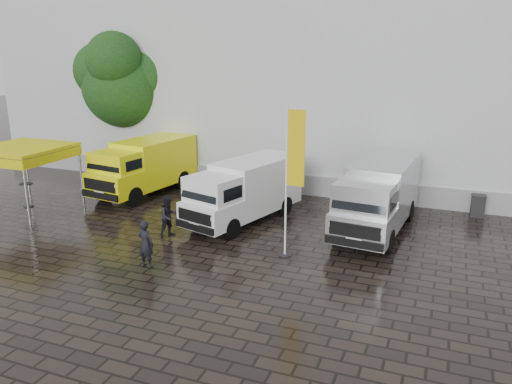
% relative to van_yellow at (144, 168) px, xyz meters
% --- Properties ---
extents(ground, '(120.00, 120.00, 0.00)m').
position_rel_van_yellow_xyz_m(ground, '(8.39, -5.14, -1.34)').
color(ground, black).
rests_on(ground, ground).
extents(exhibition_hall, '(44.00, 16.00, 12.00)m').
position_rel_van_yellow_xyz_m(exhibition_hall, '(10.39, 10.86, 4.66)').
color(exhibition_hall, silver).
rests_on(exhibition_hall, ground).
extents(hall_plinth, '(44.00, 0.15, 1.00)m').
position_rel_van_yellow_xyz_m(hall_plinth, '(10.39, 2.81, -0.84)').
color(hall_plinth, gray).
rests_on(hall_plinth, ground).
extents(van_yellow, '(3.07, 6.07, 2.68)m').
position_rel_van_yellow_xyz_m(van_yellow, '(0.00, 0.00, 0.00)').
color(van_yellow, '#FBFF0D').
rests_on(van_yellow, ground).
extents(van_white, '(3.52, 6.19, 2.55)m').
position_rel_van_yellow_xyz_m(van_white, '(6.23, -2.00, -0.07)').
color(van_white, white).
rests_on(van_white, ground).
extents(van_silver, '(2.70, 6.50, 2.74)m').
position_rel_van_yellow_xyz_m(van_silver, '(11.60, -1.19, 0.03)').
color(van_silver, '#B1B3B6').
rests_on(van_silver, ground).
extents(canopy_tent, '(3.49, 3.49, 2.93)m').
position_rel_van_yellow_xyz_m(canopy_tent, '(-3.43, -4.15, 1.42)').
color(canopy_tent, silver).
rests_on(canopy_tent, ground).
extents(flagpole, '(0.88, 0.50, 5.36)m').
position_rel_van_yellow_xyz_m(flagpole, '(9.15, -4.81, 1.68)').
color(flagpole, black).
rests_on(flagpole, ground).
extents(tree, '(4.60, 4.60, 8.26)m').
position_rel_van_yellow_xyz_m(tree, '(-3.33, 3.47, 3.96)').
color(tree, black).
rests_on(tree, ground).
extents(cocktail_table, '(0.60, 0.60, 1.11)m').
position_rel_van_yellow_xyz_m(cocktail_table, '(-3.87, -3.76, -0.78)').
color(cocktail_table, black).
rests_on(cocktail_table, ground).
extents(wheelie_bin, '(0.60, 0.60, 0.98)m').
position_rel_van_yellow_xyz_m(wheelie_bin, '(15.46, 2.28, -0.85)').
color(wheelie_bin, black).
rests_on(wheelie_bin, ground).
extents(person_front, '(0.64, 0.47, 1.63)m').
position_rel_van_yellow_xyz_m(person_front, '(4.96, -7.43, -0.52)').
color(person_front, black).
rests_on(person_front, ground).
extents(person_tent, '(0.93, 1.00, 1.64)m').
position_rel_van_yellow_xyz_m(person_tent, '(4.18, -4.64, -0.52)').
color(person_tent, black).
rests_on(person_tent, ground).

